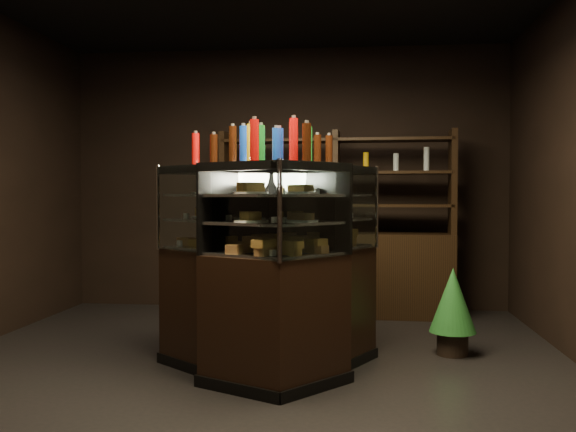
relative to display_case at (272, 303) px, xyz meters
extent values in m
plane|color=black|center=(-0.17, 0.21, -0.51)|extent=(5.00, 5.00, 0.00)
cube|color=black|center=(-0.17, 2.71, 0.99)|extent=(5.00, 0.02, 3.00)
cube|color=black|center=(-0.17, -2.29, 0.99)|extent=(5.00, 0.02, 3.00)
cube|color=black|center=(0.16, 0.03, -0.06)|extent=(1.25, 1.54, 0.90)
cube|color=black|center=(0.16, 0.03, -0.47)|extent=(1.29, 1.59, 0.08)
cube|color=black|center=(0.16, 0.03, 0.99)|extent=(1.25, 1.54, 0.06)
cube|color=silver|center=(0.16, 0.03, 0.40)|extent=(1.17, 1.47, 0.02)
cube|color=silver|center=(0.16, 0.03, 0.61)|extent=(1.17, 1.47, 0.02)
cube|color=silver|center=(0.16, 0.03, 0.80)|extent=(1.17, 1.47, 0.02)
cube|color=white|center=(0.47, -0.13, 0.71)|extent=(0.64, 1.23, 0.64)
cylinder|color=silver|center=(0.78, 0.49, 0.71)|extent=(0.03, 0.03, 0.66)
cylinder|color=silver|center=(0.15, -0.74, 0.71)|extent=(0.03, 0.03, 0.66)
cube|color=black|center=(-0.16, -0.03, -0.06)|extent=(1.50, 1.42, 0.90)
cube|color=black|center=(-0.16, -0.03, -0.47)|extent=(1.54, 1.46, 0.08)
cube|color=black|center=(-0.16, -0.03, 0.99)|extent=(1.50, 1.42, 0.06)
cube|color=silver|center=(-0.16, -0.03, 0.40)|extent=(1.42, 1.34, 0.02)
cube|color=silver|center=(-0.16, -0.03, 0.61)|extent=(1.42, 1.34, 0.02)
cube|color=silver|center=(-0.16, -0.03, 0.80)|extent=(1.42, 1.34, 0.02)
cube|color=white|center=(-0.39, -0.30, 0.71)|extent=(1.06, 0.89, 0.64)
cylinder|color=silver|center=(0.15, -0.74, 0.71)|extent=(0.03, 0.03, 0.66)
cylinder|color=silver|center=(-0.91, 0.15, 0.71)|extent=(0.03, 0.03, 0.66)
cube|color=gold|center=(-0.08, -0.50, 0.44)|extent=(0.16, 0.20, 0.06)
cube|color=gold|center=(0.00, -0.35, 0.44)|extent=(0.16, 0.20, 0.06)
cube|color=gold|center=(0.08, -0.20, 0.44)|extent=(0.16, 0.20, 0.06)
cube|color=gold|center=(0.15, -0.06, 0.44)|extent=(0.16, 0.20, 0.06)
cube|color=gold|center=(0.23, 0.09, 0.44)|extent=(0.16, 0.20, 0.06)
cube|color=gold|center=(0.30, 0.24, 0.44)|extent=(0.16, 0.20, 0.06)
cube|color=gold|center=(0.38, 0.38, 0.44)|extent=(0.16, 0.20, 0.06)
cube|color=gold|center=(0.46, 0.53, 0.44)|extent=(0.16, 0.20, 0.06)
cylinder|color=white|center=(-0.08, -0.43, 0.63)|extent=(0.24, 0.24, 0.02)
cube|color=gold|center=(-0.08, -0.43, 0.66)|extent=(0.15, 0.19, 0.05)
cylinder|color=white|center=(0.16, 0.03, 0.63)|extent=(0.24, 0.24, 0.02)
cube|color=gold|center=(0.16, 0.03, 0.66)|extent=(0.15, 0.19, 0.05)
cylinder|color=white|center=(0.40, 0.50, 0.63)|extent=(0.24, 0.24, 0.02)
cube|color=gold|center=(0.40, 0.50, 0.66)|extent=(0.15, 0.19, 0.05)
cylinder|color=white|center=(-0.08, -0.43, 0.82)|extent=(0.24, 0.24, 0.02)
cube|color=gold|center=(-0.08, -0.43, 0.85)|extent=(0.15, 0.19, 0.05)
cylinder|color=white|center=(0.16, 0.03, 0.82)|extent=(0.24, 0.24, 0.02)
cube|color=gold|center=(0.16, 0.03, 0.85)|extent=(0.15, 0.19, 0.05)
cylinder|color=white|center=(0.40, 0.50, 0.82)|extent=(0.24, 0.24, 0.02)
cube|color=gold|center=(0.40, 0.50, 0.85)|extent=(0.15, 0.19, 0.05)
cube|color=gold|center=(-0.63, 0.32, 0.44)|extent=(0.20, 0.18, 0.06)
cube|color=gold|center=(-0.50, 0.21, 0.44)|extent=(0.20, 0.18, 0.06)
cube|color=gold|center=(-0.37, 0.10, 0.44)|extent=(0.20, 0.18, 0.06)
cube|color=gold|center=(-0.25, 0.00, 0.44)|extent=(0.20, 0.18, 0.06)
cube|color=gold|center=(-0.12, -0.11, 0.44)|extent=(0.20, 0.18, 0.06)
cube|color=gold|center=(0.01, -0.22, 0.44)|extent=(0.20, 0.18, 0.06)
cube|color=gold|center=(0.13, -0.32, 0.44)|extent=(0.20, 0.18, 0.06)
cube|color=gold|center=(0.26, -0.43, 0.44)|extent=(0.20, 0.18, 0.06)
cylinder|color=white|center=(-0.56, 0.31, 0.63)|extent=(0.24, 0.24, 0.02)
cube|color=gold|center=(-0.56, 0.31, 0.66)|extent=(0.18, 0.17, 0.05)
cylinder|color=white|center=(-0.16, -0.03, 0.63)|extent=(0.24, 0.24, 0.02)
cube|color=gold|center=(-0.16, -0.03, 0.66)|extent=(0.18, 0.17, 0.05)
cylinder|color=white|center=(0.24, -0.37, 0.63)|extent=(0.24, 0.24, 0.02)
cube|color=gold|center=(0.24, -0.37, 0.66)|extent=(0.18, 0.17, 0.05)
cylinder|color=white|center=(-0.56, 0.31, 0.82)|extent=(0.24, 0.24, 0.02)
cube|color=gold|center=(-0.56, 0.31, 0.85)|extent=(0.18, 0.17, 0.05)
cylinder|color=white|center=(-0.16, -0.03, 0.82)|extent=(0.24, 0.24, 0.02)
cube|color=gold|center=(-0.16, -0.03, 0.85)|extent=(0.18, 0.17, 0.05)
cylinder|color=white|center=(0.24, -0.37, 0.82)|extent=(0.24, 0.24, 0.02)
cube|color=gold|center=(0.24, -0.37, 0.85)|extent=(0.18, 0.17, 0.05)
cylinder|color=black|center=(-0.11, -0.48, 1.16)|extent=(0.06, 0.06, 0.28)
cylinder|color=silver|center=(-0.11, -0.48, 1.31)|extent=(0.03, 0.03, 0.02)
cylinder|color=yellow|center=(-0.03, -0.33, 1.16)|extent=(0.06, 0.06, 0.28)
cylinder|color=silver|center=(-0.03, -0.33, 1.31)|extent=(0.03, 0.03, 0.02)
cylinder|color=#147223|center=(0.04, -0.19, 1.16)|extent=(0.06, 0.06, 0.28)
cylinder|color=silver|center=(0.04, -0.19, 1.31)|extent=(0.03, 0.03, 0.02)
cylinder|color=#B20C0A|center=(0.12, -0.04, 1.16)|extent=(0.06, 0.06, 0.28)
cylinder|color=silver|center=(0.12, -0.04, 1.31)|extent=(0.03, 0.03, 0.02)
cylinder|color=silver|center=(0.20, 0.11, 1.16)|extent=(0.06, 0.06, 0.28)
cylinder|color=silver|center=(0.20, 0.11, 1.31)|extent=(0.03, 0.03, 0.02)
cylinder|color=#D8590A|center=(0.27, 0.25, 1.16)|extent=(0.06, 0.06, 0.28)
cylinder|color=silver|center=(0.27, 0.25, 1.31)|extent=(0.03, 0.03, 0.02)
cylinder|color=#0F38B2|center=(0.35, 0.40, 1.16)|extent=(0.06, 0.06, 0.28)
cylinder|color=silver|center=(0.35, 0.40, 1.31)|extent=(0.03, 0.03, 0.02)
cylinder|color=black|center=(0.43, 0.55, 1.16)|extent=(0.06, 0.06, 0.28)
cylinder|color=silver|center=(0.43, 0.55, 1.31)|extent=(0.03, 0.03, 0.02)
cylinder|color=black|center=(-0.60, 0.34, 1.16)|extent=(0.06, 0.06, 0.28)
cylinder|color=silver|center=(-0.60, 0.34, 1.31)|extent=(0.03, 0.03, 0.02)
cylinder|color=yellow|center=(-0.48, 0.24, 1.16)|extent=(0.06, 0.06, 0.28)
cylinder|color=silver|center=(-0.48, 0.24, 1.31)|extent=(0.03, 0.03, 0.02)
cylinder|color=#147223|center=(-0.35, 0.13, 1.16)|extent=(0.06, 0.06, 0.28)
cylinder|color=silver|center=(-0.35, 0.13, 1.31)|extent=(0.03, 0.03, 0.02)
cylinder|color=#B20C0A|center=(-0.22, 0.02, 1.16)|extent=(0.06, 0.06, 0.28)
cylinder|color=silver|center=(-0.22, 0.02, 1.31)|extent=(0.03, 0.03, 0.02)
cylinder|color=silver|center=(-0.10, -0.08, 1.16)|extent=(0.06, 0.06, 0.28)
cylinder|color=silver|center=(-0.10, -0.08, 1.31)|extent=(0.03, 0.03, 0.02)
cylinder|color=#D8590A|center=(0.03, -0.19, 1.16)|extent=(0.06, 0.06, 0.28)
cylinder|color=silver|center=(0.03, -0.19, 1.31)|extent=(0.03, 0.03, 0.02)
cylinder|color=#0F38B2|center=(0.16, -0.30, 1.16)|extent=(0.06, 0.06, 0.28)
cylinder|color=silver|center=(0.16, -0.30, 1.31)|extent=(0.03, 0.03, 0.02)
cylinder|color=black|center=(0.28, -0.40, 1.16)|extent=(0.06, 0.06, 0.28)
cylinder|color=silver|center=(0.28, -0.40, 1.31)|extent=(0.03, 0.03, 0.02)
cylinder|color=black|center=(1.41, 0.64, -0.42)|extent=(0.25, 0.25, 0.19)
cone|color=#1A5C26|center=(1.41, 0.64, -0.06)|extent=(0.38, 0.38, 0.53)
cone|color=#1A5C26|center=(1.41, 0.64, 0.12)|extent=(0.30, 0.30, 0.37)
cube|color=black|center=(0.41, 2.26, -0.06)|extent=(2.53, 0.53, 0.90)
cube|color=black|center=(-0.82, 2.31, 0.94)|extent=(0.08, 0.38, 1.10)
cube|color=black|center=(0.41, 2.26, 0.94)|extent=(0.08, 0.38, 1.10)
cube|color=black|center=(1.64, 2.21, 0.94)|extent=(0.08, 0.38, 1.10)
cube|color=black|center=(0.41, 2.26, 0.69)|extent=(2.48, 0.48, 0.03)
cube|color=black|center=(0.41, 2.26, 1.04)|extent=(2.48, 0.48, 0.03)
cube|color=black|center=(0.41, 2.26, 1.39)|extent=(2.48, 0.48, 0.03)
cylinder|color=black|center=(-0.55, 2.30, 0.81)|extent=(0.06, 0.06, 0.22)
cylinder|color=yellow|center=(-0.23, 2.29, 0.81)|extent=(0.06, 0.06, 0.22)
cylinder|color=#147223|center=(0.09, 2.27, 0.81)|extent=(0.06, 0.06, 0.22)
cylinder|color=#B20C0A|center=(0.41, 2.26, 0.81)|extent=(0.06, 0.06, 0.22)
cylinder|color=silver|center=(0.73, 2.24, 0.81)|extent=(0.06, 0.06, 0.22)
cylinder|color=#D8590A|center=(1.05, 2.23, 0.81)|extent=(0.06, 0.06, 0.22)
cylinder|color=#0F38B2|center=(1.36, 2.22, 0.81)|extent=(0.06, 0.06, 0.22)
camera|label=1|loc=(0.61, -4.70, 0.81)|focal=40.00mm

